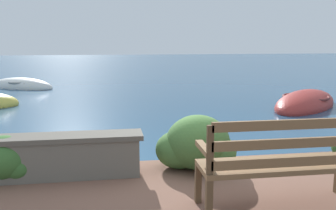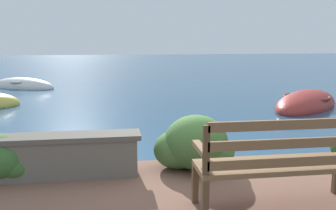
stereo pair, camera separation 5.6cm
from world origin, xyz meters
TOP-DOWN VIEW (x-y plane):
  - ground_plane at (0.00, 0.00)m, footprint 80.00×80.00m
  - park_bench at (0.54, -1.66)m, footprint 1.61×0.48m
  - stone_wall at (-1.75, -0.45)m, footprint 2.07×0.38m
  - hedge_clump_far_left at (-2.34, -0.43)m, footprint 0.78×0.56m
  - hedge_clump_left at (-0.02, -0.40)m, footprint 1.02×0.74m
  - rowboat_nearest at (4.23, 4.59)m, footprint 3.15×3.07m
  - rowboat_far at (-4.44, 9.99)m, footprint 2.88×2.13m

SIDE VIEW (x-z plane):
  - ground_plane at x=0.00m, z-range 0.00..0.00m
  - rowboat_far at x=-4.44m, z-range -0.29..0.41m
  - rowboat_nearest at x=4.23m, z-range -0.34..0.47m
  - hedge_clump_far_left at x=-2.34m, z-range 0.18..0.71m
  - stone_wall at x=-1.75m, z-range 0.22..0.74m
  - hedge_clump_left at x=-0.02m, z-range 0.17..0.87m
  - park_bench at x=0.54m, z-range 0.24..1.17m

